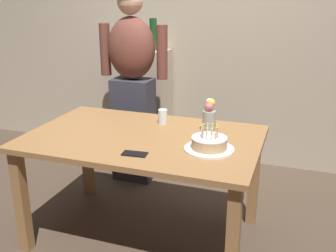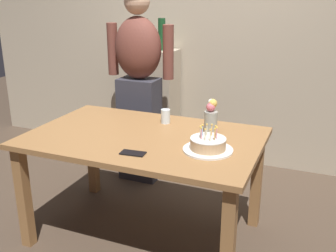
% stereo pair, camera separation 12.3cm
% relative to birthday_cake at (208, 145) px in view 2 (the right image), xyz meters
% --- Properties ---
extents(ground_plane, '(10.00, 10.00, 0.00)m').
position_rel_birthday_cake_xyz_m(ground_plane, '(-0.46, 0.09, -0.78)').
color(ground_plane, '#47382B').
extents(back_wall, '(5.20, 0.10, 2.60)m').
position_rel_birthday_cake_xyz_m(back_wall, '(-0.46, 1.64, 0.52)').
color(back_wall, tan).
rests_on(back_wall, ground_plane).
extents(dining_table, '(1.50, 0.96, 0.74)m').
position_rel_birthday_cake_xyz_m(dining_table, '(-0.46, 0.09, -0.13)').
color(dining_table, olive).
rests_on(dining_table, ground_plane).
extents(birthday_cake, '(0.30, 0.30, 0.15)m').
position_rel_birthday_cake_xyz_m(birthday_cake, '(0.00, 0.00, 0.00)').
color(birthday_cake, white).
rests_on(birthday_cake, dining_table).
extents(water_glass_near, '(0.06, 0.06, 0.10)m').
position_rel_birthday_cake_xyz_m(water_glass_near, '(-0.43, 0.38, 0.01)').
color(water_glass_near, silver).
rests_on(water_glass_near, dining_table).
extents(cell_phone, '(0.15, 0.08, 0.01)m').
position_rel_birthday_cake_xyz_m(cell_phone, '(-0.39, -0.21, -0.03)').
color(cell_phone, black).
rests_on(cell_phone, dining_table).
extents(flower_vase, '(0.09, 0.09, 0.22)m').
position_rel_birthday_cake_xyz_m(flower_vase, '(-0.08, 0.32, 0.07)').
color(flower_vase, '#999E93').
rests_on(flower_vase, dining_table).
extents(person_man_bearded, '(0.61, 0.27, 1.66)m').
position_rel_birthday_cake_xyz_m(person_man_bearded, '(-0.89, 0.91, 0.10)').
color(person_man_bearded, '#33333D').
rests_on(person_man_bearded, ground_plane).
extents(shelf_cabinet, '(0.64, 0.30, 1.39)m').
position_rel_birthday_cake_xyz_m(shelf_cabinet, '(-1.08, 1.42, -0.22)').
color(shelf_cabinet, tan).
rests_on(shelf_cabinet, ground_plane).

